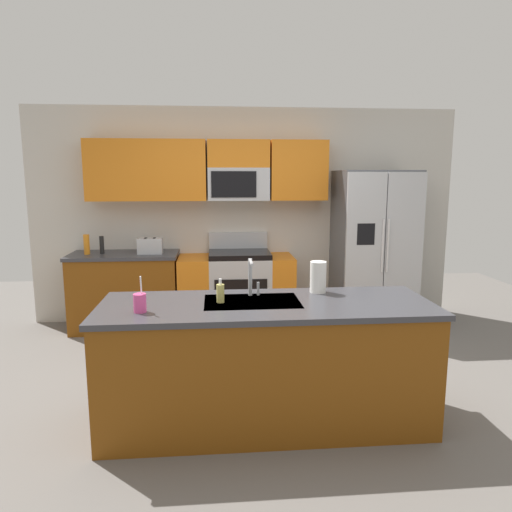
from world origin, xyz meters
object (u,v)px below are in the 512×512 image
at_px(range_oven, 236,289).
at_px(refrigerator, 374,249).
at_px(paper_towel_roll, 318,277).
at_px(bottle_orange, 87,244).
at_px(pepper_mill, 102,245).
at_px(sink_faucet, 251,274).
at_px(toaster, 150,246).
at_px(drink_cup_pink, 140,303).
at_px(soap_dispenser, 220,293).

height_order(range_oven, refrigerator, refrigerator).
relative_size(range_oven, paper_towel_roll, 5.67).
height_order(refrigerator, bottle_orange, refrigerator).
bearing_deg(range_oven, pepper_mill, -179.91).
bearing_deg(paper_towel_roll, range_oven, 104.84).
bearing_deg(range_oven, paper_towel_roll, -75.16).
bearing_deg(refrigerator, sink_faucet, -128.84).
bearing_deg(toaster, pepper_mill, 174.86).
relative_size(drink_cup_pink, soap_dispenser, 1.43).
bearing_deg(refrigerator, range_oven, 177.50).
bearing_deg(pepper_mill, paper_towel_roll, -44.10).
relative_size(pepper_mill, paper_towel_roll, 0.84).
xyz_separation_m(pepper_mill, sink_faucet, (1.57, -2.10, 0.07)).
distance_m(range_oven, soap_dispenser, 2.32).
bearing_deg(refrigerator, pepper_mill, 178.76).
distance_m(pepper_mill, bottle_orange, 0.17).
xyz_separation_m(toaster, paper_towel_roll, (1.53, -1.97, 0.03)).
xyz_separation_m(bottle_orange, sink_faucet, (1.73, -2.06, 0.05)).
bearing_deg(toaster, sink_faucet, -63.76).
distance_m(bottle_orange, drink_cup_pink, 2.59).
xyz_separation_m(refrigerator, toaster, (-2.64, 0.02, 0.07)).
bearing_deg(paper_towel_roll, refrigerator, 60.31).
bearing_deg(bottle_orange, sink_faucet, -50.05).
distance_m(sink_faucet, paper_towel_roll, 0.53).
bearing_deg(soap_dispenser, toaster, 109.50).
distance_m(refrigerator, bottle_orange, 3.36).
relative_size(sink_faucet, paper_towel_roll, 1.17).
relative_size(refrigerator, drink_cup_pink, 7.61).
xyz_separation_m(refrigerator, pepper_mill, (-3.20, 0.07, 0.08)).
bearing_deg(range_oven, sink_faucet, -89.58).
bearing_deg(pepper_mill, drink_cup_pink, -71.79).
height_order(range_oven, sink_faucet, sink_faucet).
relative_size(refrigerator, bottle_orange, 8.09).
distance_m(toaster, sink_faucet, 2.28).
distance_m(drink_cup_pink, paper_towel_roll, 1.35).
xyz_separation_m(refrigerator, paper_towel_roll, (-1.11, -1.95, 0.09)).
distance_m(pepper_mill, soap_dispenser, 2.61).
height_order(soap_dispenser, paper_towel_roll, paper_towel_roll).
distance_m(toaster, drink_cup_pink, 2.41).
height_order(pepper_mill, drink_cup_pink, drink_cup_pink).
height_order(drink_cup_pink, paper_towel_roll, drink_cup_pink).
bearing_deg(bottle_orange, toaster, -0.95).
distance_m(range_oven, paper_towel_roll, 2.17).
xyz_separation_m(refrigerator, sink_faucet, (-1.63, -2.03, 0.14)).
relative_size(refrigerator, pepper_mill, 9.14).
relative_size(toaster, bottle_orange, 1.22).
height_order(toaster, drink_cup_pink, drink_cup_pink).
relative_size(range_oven, soap_dispenser, 8.00).
distance_m(refrigerator, sink_faucet, 2.61).
bearing_deg(bottle_orange, soap_dispenser, -55.93).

